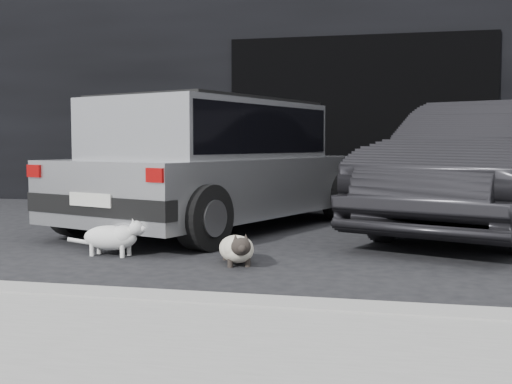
% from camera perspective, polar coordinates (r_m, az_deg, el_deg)
% --- Properties ---
extents(ground, '(80.00, 80.00, 0.00)m').
position_cam_1_polar(ground, '(6.23, -2.64, -4.58)').
color(ground, black).
rests_on(ground, ground).
extents(building_facade, '(34.00, 4.00, 5.00)m').
position_cam_1_polar(building_facade, '(12.05, 9.86, 11.57)').
color(building_facade, black).
rests_on(building_facade, ground).
extents(garage_opening, '(4.00, 0.10, 2.60)m').
position_cam_1_polar(garage_opening, '(9.95, 9.16, 6.19)').
color(garage_opening, black).
rests_on(garage_opening, ground).
extents(curb, '(18.00, 0.25, 0.12)m').
position_cam_1_polar(curb, '(3.51, 1.84, -10.58)').
color(curb, gray).
rests_on(curb, ground).
extents(silver_hatchback, '(3.03, 4.31, 1.46)m').
position_cam_1_polar(silver_hatchback, '(7.29, -3.61, 2.98)').
color(silver_hatchback, '#B3B5B8').
rests_on(silver_hatchback, ground).
extents(second_car, '(3.04, 4.60, 1.43)m').
position_cam_1_polar(second_car, '(7.35, 20.05, 2.13)').
color(second_car, black).
rests_on(second_car, ground).
extents(cat_siamese, '(0.46, 0.75, 0.28)m').
position_cam_1_polar(cat_siamese, '(5.14, -1.69, -5.05)').
color(cat_siamese, beige).
rests_on(cat_siamese, ground).
extents(cat_white, '(0.73, 0.27, 0.34)m').
position_cam_1_polar(cat_white, '(5.65, -12.52, -3.91)').
color(cat_white, silver).
rests_on(cat_white, ground).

